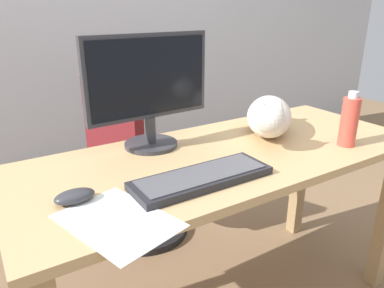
# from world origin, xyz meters

# --- Properties ---
(desk) EXTENTS (1.54, 0.63, 0.73)m
(desk) POSITION_xyz_m (0.00, 0.00, 0.62)
(desk) COLOR tan
(desk) RESTS_ON ground_plane
(office_chair) EXTENTS (0.51, 0.49, 0.92)m
(office_chair) POSITION_xyz_m (-0.07, 0.69, 0.39)
(office_chair) COLOR black
(office_chair) RESTS_ON ground_plane
(monitor) EXTENTS (0.48, 0.20, 0.41)m
(monitor) POSITION_xyz_m (-0.21, 0.20, 0.96)
(monitor) COLOR #333338
(monitor) RESTS_ON desk
(keyboard) EXTENTS (0.44, 0.15, 0.03)m
(keyboard) POSITION_xyz_m (-0.21, -0.15, 0.75)
(keyboard) COLOR #232328
(keyboard) RESTS_ON desk
(cat) EXTENTS (0.45, 0.46, 0.20)m
(cat) POSITION_xyz_m (0.26, 0.06, 0.81)
(cat) COLOR silver
(cat) RESTS_ON desk
(computer_mouse) EXTENTS (0.11, 0.06, 0.04)m
(computer_mouse) POSITION_xyz_m (-0.57, -0.07, 0.75)
(computer_mouse) COLOR #333338
(computer_mouse) RESTS_ON desk
(paper_sheet) EXTENTS (0.28, 0.34, 0.00)m
(paper_sheet) POSITION_xyz_m (-0.51, -0.22, 0.73)
(paper_sheet) COLOR white
(paper_sheet) RESTS_ON desk
(water_bottle) EXTENTS (0.06, 0.06, 0.21)m
(water_bottle) POSITION_xyz_m (0.43, -0.18, 0.83)
(water_bottle) COLOR #D84C3D
(water_bottle) RESTS_ON desk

